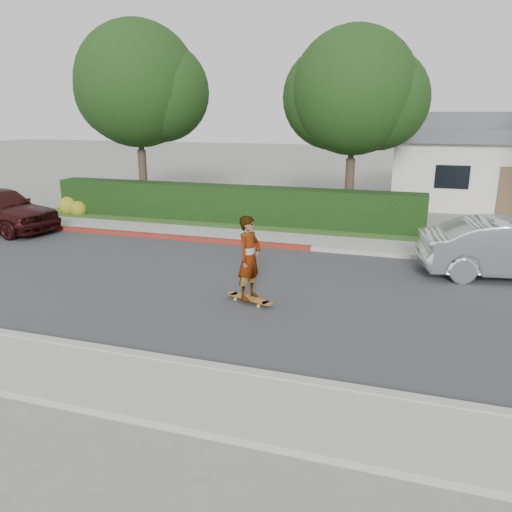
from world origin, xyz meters
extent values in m
plane|color=slate|center=(0.00, 0.00, 0.00)|extent=(120.00, 120.00, 0.00)
cube|color=#2D2D30|center=(0.00, 0.00, 0.01)|extent=(60.00, 8.00, 0.01)
cube|color=#9E9E99|center=(0.00, -4.10, 0.07)|extent=(60.00, 0.20, 0.15)
cube|color=gray|center=(0.00, -5.00, 0.06)|extent=(60.00, 1.60, 0.12)
cube|color=#9E9E99|center=(0.00, 4.10, 0.07)|extent=(60.00, 0.20, 0.15)
cube|color=maroon|center=(-5.00, 4.10, 0.08)|extent=(12.00, 0.21, 0.15)
cube|color=gray|center=(0.00, 5.00, 0.06)|extent=(60.00, 1.60, 0.12)
cube|color=#2D4C1E|center=(0.00, 6.60, 0.05)|extent=(60.00, 1.60, 0.10)
cube|color=black|center=(-3.00, 7.20, 0.75)|extent=(15.00, 1.00, 1.50)
sphere|color=#2D4C19|center=(-10.20, 6.80, 0.35)|extent=(0.90, 0.90, 0.90)
sphere|color=#2D4C19|center=(-9.60, 6.60, 0.30)|extent=(0.70, 0.70, 0.70)
cylinder|color=#33261C|center=(-7.50, 8.50, 1.35)|extent=(0.36, 0.36, 2.70)
cylinder|color=#33261C|center=(-7.50, 8.50, 3.38)|extent=(0.24, 0.24, 2.25)
sphere|color=black|center=(-7.50, 8.50, 5.40)|extent=(5.20, 5.20, 5.20)
sphere|color=black|center=(-8.30, 8.90, 5.20)|extent=(4.42, 4.42, 4.42)
sphere|color=black|center=(-6.60, 8.80, 5.10)|extent=(4.16, 4.16, 4.16)
cylinder|color=#33261C|center=(1.50, 9.00, 1.26)|extent=(0.36, 0.36, 2.52)
cylinder|color=#33261C|center=(1.50, 9.00, 3.15)|extent=(0.24, 0.24, 2.10)
sphere|color=black|center=(1.50, 9.00, 5.04)|extent=(4.80, 4.80, 4.80)
sphere|color=black|center=(0.70, 9.40, 4.84)|extent=(4.08, 4.08, 4.08)
sphere|color=black|center=(2.40, 9.30, 4.74)|extent=(3.84, 3.84, 3.84)
cube|color=beige|center=(8.00, 16.00, 1.50)|extent=(10.00, 8.00, 3.00)
cube|color=#4C4C51|center=(8.00, 16.00, 3.30)|extent=(10.60, 8.60, 0.60)
cube|color=#4C4C51|center=(8.00, 16.00, 3.90)|extent=(8.40, 6.40, 0.80)
cube|color=black|center=(5.50, 11.98, 1.60)|extent=(1.40, 0.06, 1.00)
cube|color=brown|center=(7.80, 11.98, 1.05)|extent=(0.90, 0.06, 2.10)
cylinder|color=yellow|center=(0.20, -0.83, 0.05)|extent=(0.08, 0.06, 0.07)
cylinder|color=yellow|center=(0.27, -0.65, 0.05)|extent=(0.08, 0.06, 0.07)
cylinder|color=yellow|center=(0.84, -1.07, 0.05)|extent=(0.08, 0.06, 0.07)
cylinder|color=yellow|center=(0.91, -0.88, 0.05)|extent=(0.08, 0.06, 0.07)
cube|color=silver|center=(0.24, -0.74, 0.09)|extent=(0.12, 0.21, 0.03)
cube|color=silver|center=(0.88, -0.98, 0.09)|extent=(0.12, 0.21, 0.03)
cube|color=brown|center=(0.56, -0.86, 0.12)|extent=(1.05, 0.59, 0.02)
cylinder|color=brown|center=(0.08, -0.68, 0.12)|extent=(0.32, 0.32, 0.02)
cylinder|color=brown|center=(1.04, -1.03, 0.12)|extent=(0.32, 0.32, 0.02)
imported|color=white|center=(0.56, -0.86, 1.09)|extent=(0.63, 0.80, 1.93)
camera|label=1|loc=(3.97, -11.10, 4.23)|focal=35.00mm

